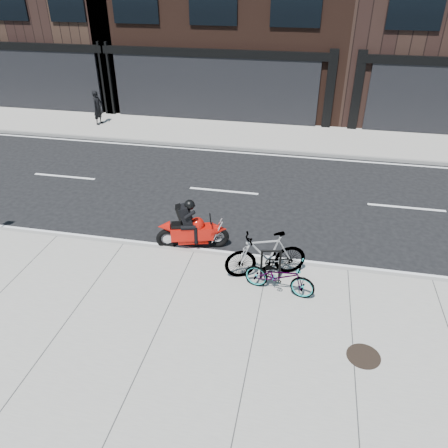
% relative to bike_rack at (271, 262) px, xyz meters
% --- Properties ---
extents(ground, '(120.00, 120.00, 0.00)m').
position_rel_bike_rack_xyz_m(ground, '(-2.12, 2.72, -0.62)').
color(ground, black).
rests_on(ground, ground).
extents(sidewalk_near, '(60.00, 6.00, 0.13)m').
position_rel_bike_rack_xyz_m(sidewalk_near, '(-2.12, -2.28, -0.56)').
color(sidewalk_near, gray).
rests_on(sidewalk_near, ground).
extents(sidewalk_far, '(60.00, 3.50, 0.13)m').
position_rel_bike_rack_xyz_m(sidewalk_far, '(-2.12, 10.47, -0.56)').
color(sidewalk_far, gray).
rests_on(sidewalk_far, ground).
extents(bike_rack, '(0.49, 0.14, 0.83)m').
position_rel_bike_rack_xyz_m(bike_rack, '(0.00, 0.00, 0.00)').
color(bike_rack, black).
rests_on(bike_rack, sidewalk_near).
extents(bicycle_front, '(1.75, 0.89, 0.88)m').
position_rel_bike_rack_xyz_m(bicycle_front, '(0.25, -0.44, -0.05)').
color(bicycle_front, gray).
rests_on(bicycle_front, sidewalk_near).
extents(bicycle_rear, '(2.07, 1.21, 1.20)m').
position_rel_bike_rack_xyz_m(bicycle_rear, '(-0.14, 0.12, 0.11)').
color(bicycle_rear, gray).
rests_on(bicycle_rear, sidewalk_near).
extents(motorcycle, '(1.95, 0.79, 1.49)m').
position_rel_bike_rack_xyz_m(motorcycle, '(-2.16, 1.15, -0.02)').
color(motorcycle, black).
rests_on(motorcycle, ground).
extents(pedestrian, '(0.46, 0.63, 1.58)m').
position_rel_bike_rack_xyz_m(pedestrian, '(-9.37, 10.40, 0.30)').
color(pedestrian, black).
rests_on(pedestrian, sidewalk_far).
extents(manhole_cover, '(0.85, 0.85, 0.02)m').
position_rel_bike_rack_xyz_m(manhole_cover, '(2.07, -2.10, -0.48)').
color(manhole_cover, black).
rests_on(manhole_cover, sidewalk_near).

